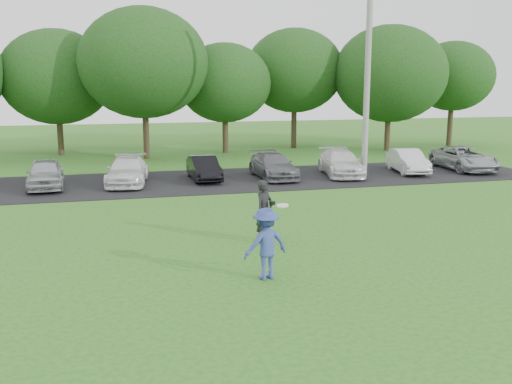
# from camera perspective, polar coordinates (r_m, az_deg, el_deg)

# --- Properties ---
(ground) EXTENTS (100.00, 100.00, 0.00)m
(ground) POSITION_cam_1_polar(r_m,az_deg,el_deg) (13.73, 3.67, -8.08)
(ground) COLOR #25691E
(ground) RESTS_ON ground
(parking_lot) EXTENTS (32.00, 6.50, 0.03)m
(parking_lot) POSITION_cam_1_polar(r_m,az_deg,el_deg) (26.03, -5.20, 1.13)
(parking_lot) COLOR black
(parking_lot) RESTS_ON ground
(utility_pole) EXTENTS (0.28, 0.28, 10.72)m
(utility_pole) POSITION_cam_1_polar(r_m,az_deg,el_deg) (27.61, 11.13, 12.67)
(utility_pole) COLOR gray
(utility_pole) RESTS_ON ground
(frisbee_player) EXTENTS (1.20, 0.87, 1.80)m
(frisbee_player) POSITION_cam_1_polar(r_m,az_deg,el_deg) (13.09, 0.99, -5.17)
(frisbee_player) COLOR #364799
(frisbee_player) RESTS_ON ground
(camera_bystander) EXTENTS (0.77, 0.74, 1.78)m
(camera_bystander) POSITION_cam_1_polar(r_m,az_deg,el_deg) (16.03, 0.85, -1.93)
(camera_bystander) COLOR black
(camera_bystander) RESTS_ON ground
(parked_cars) EXTENTS (28.54, 4.42, 1.22)m
(parked_cars) POSITION_cam_1_polar(r_m,az_deg,el_deg) (26.16, -1.92, 2.54)
(parked_cars) COLOR white
(parked_cars) RESTS_ON parking_lot
(tree_row) EXTENTS (42.39, 9.85, 8.64)m
(tree_row) POSITION_cam_1_polar(r_m,az_deg,el_deg) (35.52, -5.48, 11.71)
(tree_row) COLOR #38281C
(tree_row) RESTS_ON ground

